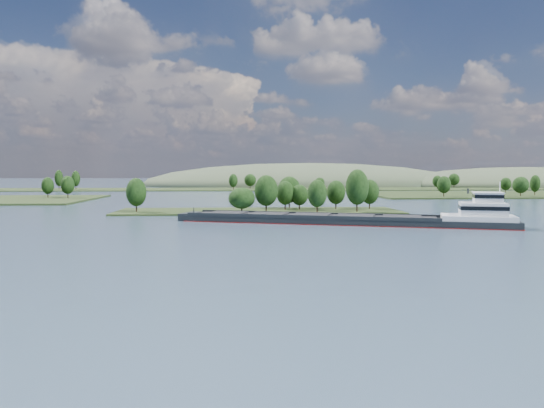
{
  "coord_description": "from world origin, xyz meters",
  "views": [
    {
      "loc": [
        -7.62,
        -8.43,
        14.84
      ],
      "look_at": [
        1.48,
        130.0,
        6.0
      ],
      "focal_mm": 35.0,
      "sensor_mm": 36.0,
      "label": 1
    }
  ],
  "objects": [
    {
      "name": "ground",
      "position": [
        0.0,
        120.0,
        0.0
      ],
      "size": [
        1800.0,
        1800.0,
        0.0
      ],
      "primitive_type": "plane",
      "color": "#35455C",
      "rests_on": "ground"
    },
    {
      "name": "tree_island",
      "position": [
        6.82,
        178.49,
        4.31
      ],
      "size": [
        100.0,
        30.5,
        15.84
      ],
      "color": "black",
      "rests_on": "ground"
    },
    {
      "name": "back_shoreline",
      "position": [
        7.89,
        399.78,
        0.65
      ],
      "size": [
        900.0,
        60.0,
        15.69
      ],
      "color": "black",
      "rests_on": "ground"
    },
    {
      "name": "hill_east",
      "position": [
        260.0,
        470.0,
        0.0
      ],
      "size": [
        260.0,
        140.0,
        36.0
      ],
      "primitive_type": "ellipsoid",
      "color": "#394630",
      "rests_on": "ground"
    },
    {
      "name": "hill_west",
      "position": [
        60.0,
        500.0,
        0.0
      ],
      "size": [
        320.0,
        160.0,
        44.0
      ],
      "primitive_type": "ellipsoid",
      "color": "#394630",
      "rests_on": "ground"
    },
    {
      "name": "cargo_barge",
      "position": [
        27.06,
        134.73,
        1.59
      ],
      "size": [
        91.63,
        40.72,
        12.6
      ],
      "color": "black",
      "rests_on": "ground"
    }
  ]
}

